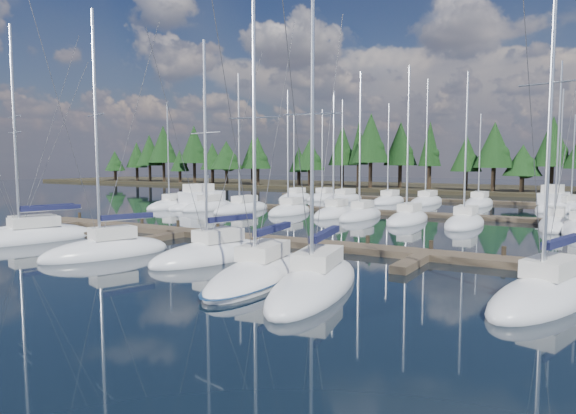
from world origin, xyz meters
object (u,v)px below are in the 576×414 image
Objects in this scene: front_sailboat_6 at (547,294)px; motor_yacht_right at (553,206)px; front_sailboat_1 at (27,235)px; front_sailboat_3 at (213,254)px; motor_yacht_left at (202,204)px; front_sailboat_2 at (107,251)px; main_dock at (249,240)px; front_sailboat_4 at (260,275)px; front_sailboat_0 at (28,238)px; front_sailboat_5 at (315,284)px.

front_sailboat_6 reaches higher than motor_yacht_right.
front_sailboat_1 is at bearing -178.32° from front_sailboat_6.
front_sailboat_3 is 1.30× the size of motor_yacht_right.
front_sailboat_1 is 1.58× the size of motor_yacht_left.
front_sailboat_2 reaches higher than front_sailboat_3.
front_sailboat_4 reaches higher than main_dock.
front_sailboat_4 is at bearing -2.70° from front_sailboat_2.
front_sailboat_1 reaches higher than motor_yacht_left.
main_dock is at bearing 127.90° from front_sailboat_4.
front_sailboat_1 is at bearing 174.81° from front_sailboat_4.
main_dock is at bearing 29.49° from front_sailboat_0.
motor_yacht_left is 1.00× the size of motor_yacht_right.
front_sailboat_5 is 0.88× the size of front_sailboat_6.
front_sailboat_0 is 26.64m from motor_yacht_left.
main_dock is 2.85× the size of front_sailboat_6.
front_sailboat_2 is 1.50× the size of motor_yacht_left.
front_sailboat_0 is at bearing -173.94° from front_sailboat_3.
main_dock is at bearing 162.39° from front_sailboat_6.
front_sailboat_0 is 1.37× the size of motor_yacht_right.
motor_yacht_left is at bearing 101.96° from front_sailboat_1.
main_dock is 11.20m from front_sailboat_4.
front_sailboat_1 reaches higher than front_sailboat_3.
main_dock is 4.44× the size of motor_yacht_left.
front_sailboat_1 is 1.59× the size of motor_yacht_right.
front_sailboat_1 is 1.06× the size of front_sailboat_2.
main_dock is 3.24× the size of front_sailboat_0.
front_sailboat_0 reaches higher than motor_yacht_left.
front_sailboat_2 is at bearing -174.09° from front_sailboat_6.
front_sailboat_3 is (1.74, -5.94, 0.08)m from main_dock.
motor_yacht_right is (35.93, 18.57, 0.00)m from motor_yacht_left.
motor_yacht_left is at bearing 120.18° from front_sailboat_2.
motor_yacht_right is (20.45, 45.19, 0.21)m from front_sailboat_2.
front_sailboat_1 is 1.22× the size of front_sailboat_3.
front_sailboat_4 reaches higher than front_sailboat_3.
front_sailboat_5 reaches higher than motor_yacht_left.
front_sailboat_1 is 21.40m from front_sailboat_4.
main_dock is 2.96× the size of front_sailboat_2.
front_sailboat_4 is 3.11m from front_sailboat_5.
front_sailboat_5 is at bearing -3.96° from front_sailboat_0.
motor_yacht_left reaches higher than main_dock.
front_sailboat_0 is 0.87× the size of front_sailboat_1.
front_sailboat_6 is at bearing 1.68° from front_sailboat_1.
front_sailboat_3 is (16.17, 0.96, -0.01)m from front_sailboat_1.
front_sailboat_5 is 46.45m from motor_yacht_right.
front_sailboat_3 is 5.90m from front_sailboat_4.
main_dock is at bearing -113.65° from motor_yacht_right.
motor_yacht_right is at bearing 66.35° from main_dock.
motor_yacht_right is at bearing 93.38° from front_sailboat_6.
front_sailboat_4 is 46.65m from motor_yacht_right.
front_sailboat_6 is (8.71, 3.22, 0.02)m from front_sailboat_5.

